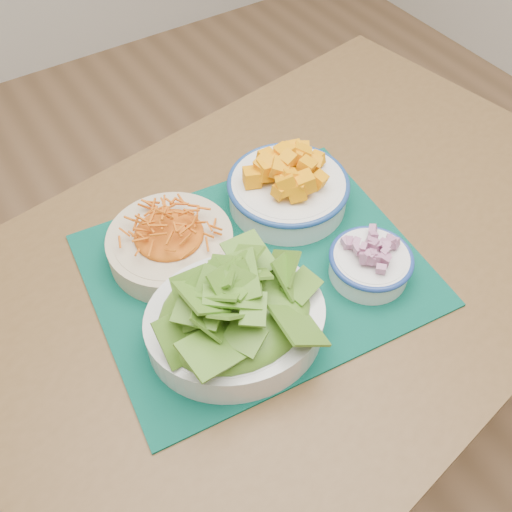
{
  "coord_description": "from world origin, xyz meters",
  "views": [
    {
      "loc": [
        -0.43,
        -0.44,
        1.44
      ],
      "look_at": [
        -0.13,
        0.01,
        0.78
      ],
      "focal_mm": 40.0,
      "sensor_mm": 36.0,
      "label": 1
    }
  ],
  "objects_px": {
    "squash_bowl": "(288,182)",
    "onion_bowl": "(371,260)",
    "table": "(302,284)",
    "carrot_bowl": "(170,241)",
    "placemat": "(256,269)",
    "lettuce_bowl": "(235,313)"
  },
  "relations": [
    {
      "from": "squash_bowl",
      "to": "onion_bowl",
      "type": "relative_size",
      "value": 1.95
    },
    {
      "from": "table",
      "to": "carrot_bowl",
      "type": "height_order",
      "value": "carrot_bowl"
    },
    {
      "from": "placemat",
      "to": "squash_bowl",
      "type": "bearing_deg",
      "value": 42.6
    },
    {
      "from": "placemat",
      "to": "table",
      "type": "bearing_deg",
      "value": 7.44
    },
    {
      "from": "table",
      "to": "squash_bowl",
      "type": "relative_size",
      "value": 4.9
    },
    {
      "from": "lettuce_bowl",
      "to": "onion_bowl",
      "type": "height_order",
      "value": "lettuce_bowl"
    },
    {
      "from": "onion_bowl",
      "to": "squash_bowl",
      "type": "bearing_deg",
      "value": 94.74
    },
    {
      "from": "placemat",
      "to": "onion_bowl",
      "type": "height_order",
      "value": "onion_bowl"
    },
    {
      "from": "placemat",
      "to": "carrot_bowl",
      "type": "distance_m",
      "value": 0.14
    },
    {
      "from": "squash_bowl",
      "to": "carrot_bowl",
      "type": "bearing_deg",
      "value": 179.0
    },
    {
      "from": "carrot_bowl",
      "to": "placemat",
      "type": "bearing_deg",
      "value": -44.76
    },
    {
      "from": "placemat",
      "to": "carrot_bowl",
      "type": "height_order",
      "value": "carrot_bowl"
    },
    {
      "from": "carrot_bowl",
      "to": "onion_bowl",
      "type": "bearing_deg",
      "value": -39.99
    },
    {
      "from": "table",
      "to": "onion_bowl",
      "type": "bearing_deg",
      "value": -77.65
    },
    {
      "from": "table",
      "to": "onion_bowl",
      "type": "relative_size",
      "value": 9.55
    },
    {
      "from": "table",
      "to": "lettuce_bowl",
      "type": "bearing_deg",
      "value": -164.15
    },
    {
      "from": "squash_bowl",
      "to": "table",
      "type": "bearing_deg",
      "value": -105.8
    },
    {
      "from": "carrot_bowl",
      "to": "squash_bowl",
      "type": "relative_size",
      "value": 0.87
    },
    {
      "from": "table",
      "to": "squash_bowl",
      "type": "distance_m",
      "value": 0.19
    },
    {
      "from": "carrot_bowl",
      "to": "table",
      "type": "bearing_deg",
      "value": -25.56
    },
    {
      "from": "squash_bowl",
      "to": "onion_bowl",
      "type": "distance_m",
      "value": 0.19
    },
    {
      "from": "table",
      "to": "squash_bowl",
      "type": "bearing_deg",
      "value": 65.02
    }
  ]
}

